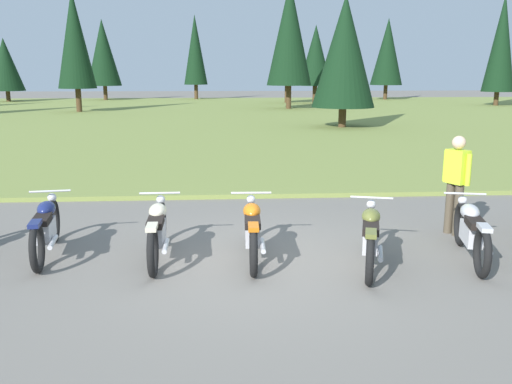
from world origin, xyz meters
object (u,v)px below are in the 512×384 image
rider_in_hivis_vest (456,179)px  motorcycle_orange (252,230)px  motorcycle_cream (158,230)px  motorcycle_silver (471,231)px  motorcycle_navy (46,227)px  motorcycle_olive (370,236)px

rider_in_hivis_vest → motorcycle_orange: bearing=-163.6°
motorcycle_cream → motorcycle_silver: (4.55, -0.33, 0.00)m
motorcycle_navy → rider_in_hivis_vest: (6.50, 0.68, 0.51)m
motorcycle_olive → motorcycle_silver: (1.53, 0.17, 0.00)m
motorcycle_navy → rider_in_hivis_vest: 6.56m
motorcycle_cream → rider_in_hivis_vest: bearing=11.0°
motorcycle_navy → motorcycle_olive: bearing=-9.1°
motorcycle_orange → rider_in_hivis_vest: bearing=16.4°
motorcycle_cream → motorcycle_orange: 1.38m
motorcycle_silver → motorcycle_cream: bearing=175.9°
motorcycle_olive → motorcycle_cream: bearing=170.6°
motorcycle_orange → motorcycle_silver: bearing=-4.6°
motorcycle_orange → motorcycle_silver: 3.18m
motorcycle_cream → motorcycle_olive: same height
motorcycle_cream → rider_in_hivis_vest: (4.83, 0.94, 0.51)m
motorcycle_cream → motorcycle_silver: 4.56m
motorcycle_navy → motorcycle_olive: size_ratio=1.02×
rider_in_hivis_vest → motorcycle_olive: bearing=-141.6°
motorcycle_olive → motorcycle_silver: size_ratio=0.99×
motorcycle_olive → rider_in_hivis_vest: 2.37m
motorcycle_olive → motorcycle_silver: same height
motorcycle_orange → rider_in_hivis_vest: 3.64m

